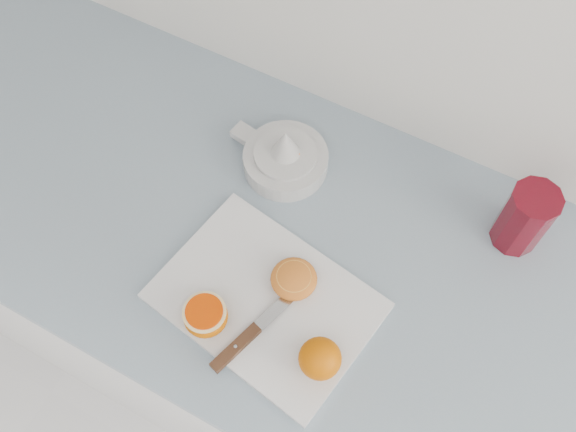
{
  "coord_description": "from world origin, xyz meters",
  "views": [
    {
      "loc": [
        -0.08,
        1.27,
        1.86
      ],
      "look_at": [
        -0.31,
        1.71,
        0.96
      ],
      "focal_mm": 40.0,
      "sensor_mm": 36.0,
      "label": 1
    }
  ],
  "objects_px": {
    "counter": "(345,355)",
    "red_tumbler": "(524,220)",
    "cutting_board": "(266,301)",
    "half_orange": "(206,316)",
    "citrus_juicer": "(285,157)"
  },
  "relations": [
    {
      "from": "counter",
      "to": "red_tumbler",
      "type": "xyz_separation_m",
      "value": [
        0.19,
        0.19,
        0.5
      ]
    },
    {
      "from": "cutting_board",
      "to": "half_orange",
      "type": "distance_m",
      "value": 0.1
    },
    {
      "from": "half_orange",
      "to": "red_tumbler",
      "type": "bearing_deg",
      "value": 45.23
    },
    {
      "from": "counter",
      "to": "red_tumbler",
      "type": "bearing_deg",
      "value": 44.76
    },
    {
      "from": "half_orange",
      "to": "counter",
      "type": "bearing_deg",
      "value": 45.71
    },
    {
      "from": "citrus_juicer",
      "to": "cutting_board",
      "type": "bearing_deg",
      "value": -68.08
    },
    {
      "from": "cutting_board",
      "to": "red_tumbler",
      "type": "distance_m",
      "value": 0.44
    },
    {
      "from": "cutting_board",
      "to": "citrus_juicer",
      "type": "relative_size",
      "value": 1.74
    },
    {
      "from": "half_orange",
      "to": "red_tumbler",
      "type": "xyz_separation_m",
      "value": [
        0.37,
        0.38,
        0.03
      ]
    },
    {
      "from": "cutting_board",
      "to": "citrus_juicer",
      "type": "bearing_deg",
      "value": 111.92
    },
    {
      "from": "half_orange",
      "to": "red_tumbler",
      "type": "distance_m",
      "value": 0.53
    },
    {
      "from": "counter",
      "to": "cutting_board",
      "type": "bearing_deg",
      "value": -136.61
    },
    {
      "from": "counter",
      "to": "red_tumbler",
      "type": "height_order",
      "value": "red_tumbler"
    },
    {
      "from": "citrus_juicer",
      "to": "red_tumbler",
      "type": "xyz_separation_m",
      "value": [
        0.41,
        0.06,
        0.03
      ]
    },
    {
      "from": "half_orange",
      "to": "citrus_juicer",
      "type": "xyz_separation_m",
      "value": [
        -0.03,
        0.32,
        -0.01
      ]
    }
  ]
}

